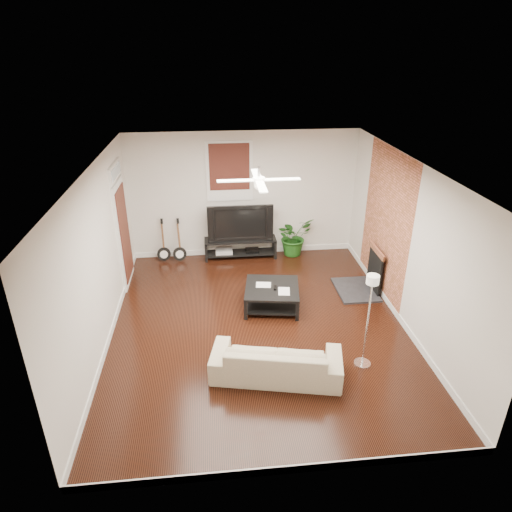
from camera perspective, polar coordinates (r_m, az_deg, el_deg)
The scene contains 14 objects.
room at distance 7.25m, azimuth 0.33°, elevation 0.43°, with size 5.01×6.01×2.81m.
brick_accent at distance 8.74m, azimuth 16.05°, elevation 3.91°, with size 0.02×2.20×2.80m, color #995431.
fireplace at distance 9.01m, azimuth 13.64°, elevation -1.68°, with size 0.80×1.10×0.92m, color black.
window_back at distance 9.83m, azimuth -3.38°, elevation 10.62°, with size 1.00×0.06×1.30m, color #3E1411.
door_left at distance 9.18m, azimuth -16.52°, elevation 3.89°, with size 0.08×1.00×2.50m, color white.
tv_stand at distance 10.24m, azimuth -1.98°, elevation 1.02°, with size 1.61×0.43×0.45m, color black.
tv at distance 10.01m, azimuth -2.04°, elevation 4.39°, with size 1.44×0.19×0.83m, color black.
coffee_table at distance 8.37m, azimuth 2.01°, elevation -5.18°, with size 0.97×0.97×0.41m, color black.
sofa at distance 6.75m, azimuth 2.58°, elevation -12.95°, with size 1.89×0.74×0.55m, color tan.
floor_lamp at distance 6.84m, azimuth 13.91°, elevation -8.07°, with size 0.25×0.25×1.55m, color silver, non-canonical shape.
potted_plant at distance 10.34m, azimuth 4.78°, elevation 2.51°, with size 0.80×0.69×0.89m, color #1D5518.
guitar_left at distance 10.15m, azimuth -11.70°, elevation 1.84°, with size 0.30×0.21×0.97m, color black, non-canonical shape.
guitar_right at distance 10.09m, azimuth -9.74°, elevation 1.86°, with size 0.30×0.21×0.97m, color black, non-canonical shape.
ceiling_fan at distance 6.82m, azimuth 0.36°, elevation 9.59°, with size 1.24×1.24×0.32m, color white, non-canonical shape.
Camera 1 is at (-0.73, -6.52, 4.48)m, focal length 31.64 mm.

